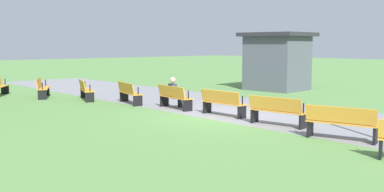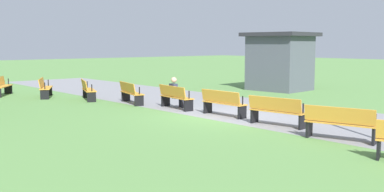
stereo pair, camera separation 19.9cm
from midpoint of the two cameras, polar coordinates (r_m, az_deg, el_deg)
ground_plane at (r=15.48m, az=4.47°, el=-2.53°), size 120.00×120.00×0.00m
path_paving at (r=16.84m, az=8.87°, el=-1.84°), size 38.48×5.43×0.01m
bench_0 at (r=23.24m, az=-22.83°, el=1.20°), size 1.71×1.42×0.89m
bench_1 at (r=21.79m, az=-17.94°, el=1.07°), size 1.78×1.26×0.89m
bench_2 at (r=20.26m, az=-12.85°, el=0.83°), size 1.82×1.09×0.89m
bench_3 at (r=18.67m, az=-7.51°, el=0.46°), size 1.83×0.90×0.89m
bench_4 at (r=17.04m, az=-1.82°, el=-0.07°), size 1.82×0.69×0.89m
bench_5 at (r=15.37m, az=4.31°, el=-0.82°), size 1.77×0.47×0.89m
bench_6 at (r=13.68m, az=11.07°, el=-1.84°), size 1.82×0.69×0.89m
bench_7 at (r=12.01m, az=18.73°, el=-3.24°), size 1.83×0.90×0.89m
person_seated at (r=17.26m, az=-1.77°, el=0.56°), size 0.37×0.55×1.20m
kiosk at (r=24.50m, az=11.32°, el=4.40°), size 3.51×3.25×3.06m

